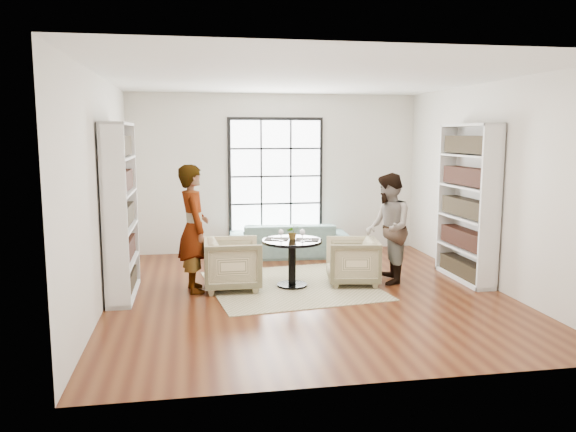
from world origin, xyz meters
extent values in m
plane|color=#5E3016|center=(0.00, 0.00, 0.00)|extent=(6.00, 6.00, 0.00)
plane|color=silver|center=(0.00, 3.00, 1.50)|extent=(5.50, 0.00, 5.50)
plane|color=silver|center=(-2.75, 0.00, 1.50)|extent=(0.00, 6.00, 6.00)
plane|color=silver|center=(2.75, 0.00, 1.50)|extent=(0.00, 6.00, 6.00)
plane|color=silver|center=(0.00, -3.00, 1.50)|extent=(5.50, 0.00, 5.50)
plane|color=white|center=(0.00, 0.00, 3.00)|extent=(6.00, 6.00, 0.00)
cube|color=black|center=(0.00, 2.98, 1.45)|extent=(1.82, 0.06, 2.22)
cube|color=white|center=(0.00, 2.94, 1.45)|extent=(1.70, 0.02, 2.10)
cube|color=tan|center=(-0.16, 0.40, 0.01)|extent=(2.64, 2.64, 0.01)
cylinder|color=black|center=(-0.16, 0.35, 0.02)|extent=(0.45, 0.45, 0.04)
cylinder|color=black|center=(-0.16, 0.35, 0.34)|extent=(0.11, 0.11, 0.63)
cylinder|color=black|center=(-0.16, 0.35, 0.69)|extent=(0.88, 0.88, 0.04)
imported|color=#759C93|center=(0.15, 2.45, 0.31)|extent=(2.19, 0.97, 0.63)
imported|color=tan|center=(-1.03, 0.37, 0.37)|extent=(0.83, 0.81, 0.75)
imported|color=tan|center=(0.76, 0.34, 0.35)|extent=(0.88, 0.86, 0.70)
imported|color=gray|center=(-1.58, 0.37, 0.91)|extent=(0.54, 0.73, 1.82)
imported|color=gray|center=(1.31, 0.34, 0.83)|extent=(0.77, 0.91, 1.67)
cube|color=black|center=(-0.37, 0.43, 0.71)|extent=(0.40, 0.34, 0.01)
cube|color=black|center=(0.06, 0.30, 0.71)|extent=(0.40, 0.34, 0.01)
cylinder|color=silver|center=(-0.33, 0.28, 0.71)|extent=(0.06, 0.06, 0.01)
cylinder|color=silver|center=(-0.33, 0.28, 0.76)|extent=(0.01, 0.01, 0.10)
sphere|color=maroon|center=(-0.33, 0.28, 0.84)|extent=(0.08, 0.08, 0.08)
ellipsoid|color=white|center=(-0.33, 0.28, 0.84)|extent=(0.08, 0.08, 0.09)
cylinder|color=silver|center=(-0.03, 0.18, 0.71)|extent=(0.07, 0.07, 0.01)
cylinder|color=silver|center=(-0.03, 0.18, 0.76)|extent=(0.01, 0.01, 0.10)
sphere|color=maroon|center=(-0.03, 0.18, 0.84)|extent=(0.08, 0.08, 0.08)
ellipsoid|color=white|center=(-0.03, 0.18, 0.84)|extent=(0.08, 0.08, 0.09)
imported|color=gray|center=(-0.14, 0.39, 0.81)|extent=(0.20, 0.18, 0.21)
camera|label=1|loc=(-1.60, -7.62, 2.24)|focal=35.00mm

